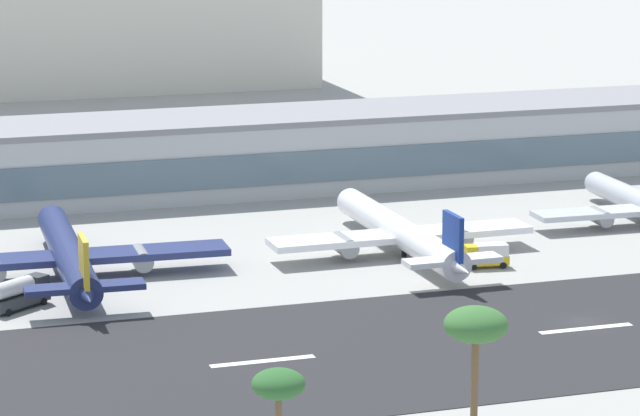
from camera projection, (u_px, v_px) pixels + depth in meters
The scene contains 12 objects.
ground_plane at pixel (584, 322), 186.20m from camera, with size 1400.00×1400.00×0.00m, color #9E9E99.
runway_strip at pixel (594, 328), 183.75m from camera, with size 800.00×41.14×0.08m, color #262628.
runway_centreline_dash_3 at pixel (263, 361), 171.42m from camera, with size 12.00×1.20×0.01m, color white.
runway_centreline_dash_4 at pixel (586, 328), 183.41m from camera, with size 12.00×1.20×0.01m, color white.
terminal_building at pixel (289, 149), 262.92m from camera, with size 206.99×21.48×12.80m.
distant_hotel_block at pixel (5, 12), 369.52m from camera, with size 147.51×37.12×38.34m, color beige.
airliner_gold_tail_gate_0 at pixel (69, 257), 204.31m from camera, with size 43.18×47.58×9.93m.
airliner_navy_tail_gate_1 at pixel (404, 235), 216.70m from camera, with size 38.25×47.08×9.83m.
service_box_truck_0 at pixel (486, 255), 211.06m from camera, with size 6.26×3.33×3.25m.
service_fuel_truck_1 at pixel (19, 293), 191.35m from camera, with size 8.38×7.15×3.95m.
palm_tree_0 at pixel (278, 388), 130.57m from camera, with size 4.61×4.61×12.39m.
palm_tree_1 at pixel (476, 328), 139.15m from camera, with size 5.85×5.85×15.12m.
Camera 1 is at (-85.33, -160.16, 54.20)m, focal length 86.84 mm.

